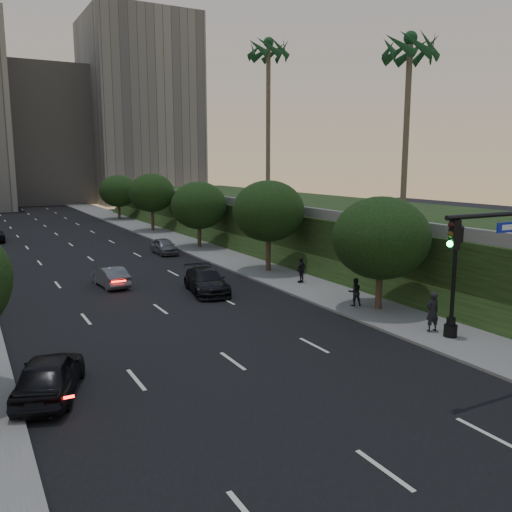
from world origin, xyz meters
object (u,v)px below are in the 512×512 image
pedestrian_c (301,270)px  sedan_near_right (206,281)px  sedan_near_left (49,375)px  sedan_mid_left (110,276)px  street_lamp (453,283)px  sedan_far_right (164,246)px  pedestrian_a (432,312)px  pedestrian_b (355,292)px

pedestrian_c → sedan_near_right: bearing=-32.2°
sedan_near_right → sedan_near_left: bearing=-124.3°
sedan_near_left → pedestrian_c: pedestrian_c is taller
sedan_near_right → sedan_mid_left: bearing=145.5°
sedan_mid_left → sedan_near_right: size_ratio=0.79×
sedan_near_left → pedestrian_c: bearing=-129.1°
street_lamp → sedan_mid_left: 21.35m
street_lamp → sedan_far_right: bearing=97.3°
sedan_far_right → sedan_near_right: bearing=-98.5°
street_lamp → sedan_near_right: 15.08m
sedan_mid_left → sedan_far_right: sedan_far_right is taller
sedan_near_left → sedan_near_right: sedan_near_left is taller
sedan_near_left → sedan_far_right: (13.28, 26.36, -0.09)m
street_lamp → sedan_mid_left: street_lamp is taller
pedestrian_a → pedestrian_c: 11.74m
sedan_near_right → pedestrian_a: bearing=-55.1°
pedestrian_c → pedestrian_b: bearing=59.9°
sedan_near_left → pedestrian_b: (16.54, 4.04, 0.14)m
sedan_mid_left → pedestrian_c: pedestrian_c is taller
sedan_mid_left → pedestrian_c: 12.49m
sedan_near_left → sedan_near_right: bearing=-113.9°
pedestrian_a → sedan_far_right: bearing=-74.5°
sedan_near_left → sedan_mid_left: bearing=-90.9°
street_lamp → sedan_near_left: bearing=172.2°
sedan_far_right → pedestrian_a: pedestrian_a is taller
street_lamp → sedan_far_right: size_ratio=1.37×
sedan_mid_left → sedan_far_right: bearing=-129.5°
sedan_mid_left → pedestrian_b: pedestrian_b is taller
sedan_near_right → pedestrian_c: 6.49m
sedan_near_left → pedestrian_b: bearing=-146.5°
pedestrian_b → sedan_near_right: bearing=-33.5°
sedan_near_left → pedestrian_c: size_ratio=2.72×
sedan_near_right → sedan_far_right: 15.26m
street_lamp → pedestrian_b: (-0.41, 6.36, -1.70)m
street_lamp → pedestrian_c: (0.25, 12.72, -1.64)m
sedan_far_right → pedestrian_c: size_ratio=2.41×
street_lamp → sedan_near_left: size_ratio=1.22×
pedestrian_a → pedestrian_b: 5.38m
sedan_far_right → pedestrian_a: 27.91m
street_lamp → pedestrian_c: bearing=88.9°
street_lamp → sedan_near_right: (-6.17, 13.63, -1.89)m
street_lamp → pedestrian_a: bearing=98.1°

